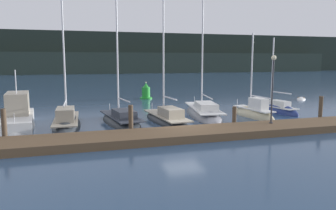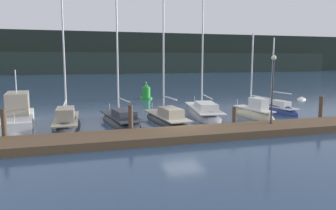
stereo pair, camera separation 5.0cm
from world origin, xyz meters
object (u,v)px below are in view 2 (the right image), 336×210
rowboat_adrift (301,100)px  channel_buoy (146,92)px  sailboat_berth_4 (167,120)px  sailboat_berth_5 (203,115)px  dock_lamppost (273,79)px  motorboat_berth_1 (18,121)px  sailboat_berth_3 (121,122)px  sailboat_berth_2 (66,124)px  sailboat_berth_6 (254,115)px  sailboat_berth_7 (275,111)px

rowboat_adrift → channel_buoy: bearing=160.4°
sailboat_berth_4 → channel_buoy: size_ratio=4.87×
sailboat_berth_5 → dock_lamppost: (2.03, -6.37, 3.24)m
motorboat_berth_1 → sailboat_berth_3: (6.88, -0.96, -0.30)m
sailboat_berth_2 → sailboat_berth_6: sailboat_berth_2 is taller
sailboat_berth_7 → rowboat_adrift: 10.74m
motorboat_berth_1 → dock_lamppost: bearing=-20.6°
channel_buoy → dock_lamppost: size_ratio=0.45×
sailboat_berth_2 → channel_buoy: size_ratio=5.57×
motorboat_berth_1 → sailboat_berth_4: bearing=-7.8°
sailboat_berth_6 → sailboat_berth_5: bearing=154.6°
sailboat_berth_3 → sailboat_berth_5: (6.93, 1.37, -0.01)m
sailboat_berth_3 → sailboat_berth_2: bearing=180.0°
channel_buoy → dock_lamppost: (3.89, -19.16, 2.60)m
rowboat_adrift → sailboat_berth_2: bearing=-162.3°
sailboat_berth_5 → motorboat_berth_1: bearing=-178.3°
motorboat_berth_1 → sailboat_berth_6: size_ratio=0.98×
sailboat_berth_4 → rowboat_adrift: (18.60, 8.60, -0.13)m
sailboat_berth_4 → dock_lamppost: 7.97m
sailboat_berth_3 → rowboat_adrift: sailboat_berth_3 is taller
sailboat_berth_6 → dock_lamppost: (-1.57, -4.65, 3.19)m
sailboat_berth_2 → sailboat_berth_6: 14.28m
channel_buoy → sailboat_berth_4: bearing=-97.0°
sailboat_berth_4 → dock_lamppost: bearing=-38.8°
sailboat_berth_4 → sailboat_berth_5: bearing=26.2°
sailboat_berth_4 → sailboat_berth_6: 7.26m
sailboat_berth_3 → sailboat_berth_4: size_ratio=1.01×
sailboat_berth_3 → sailboat_berth_6: (10.54, -0.34, 0.04)m
sailboat_berth_2 → sailboat_berth_7: bearing=4.3°
sailboat_berth_6 → rowboat_adrift: bearing=36.9°
sailboat_berth_3 → dock_lamppost: sailboat_berth_3 is taller
sailboat_berth_5 → channel_buoy: sailboat_berth_5 is taller
dock_lamppost → sailboat_berth_4: bearing=141.2°
channel_buoy → sailboat_berth_6: bearing=-69.4°
sailboat_berth_2 → motorboat_berth_1: bearing=163.1°
motorboat_berth_1 → rowboat_adrift: size_ratio=2.73×
motorboat_berth_1 → sailboat_berth_3: bearing=-7.9°
sailboat_berth_3 → sailboat_berth_5: size_ratio=0.89×
sailboat_berth_3 → sailboat_berth_7: sailboat_berth_3 is taller
motorboat_berth_1 → sailboat_berth_5: sailboat_berth_5 is taller
sailboat_berth_5 → dock_lamppost: sailboat_berth_5 is taller
motorboat_berth_1 → sailboat_berth_2: (3.15, -0.96, -0.27)m
sailboat_berth_2 → rowboat_adrift: (25.61, 8.17, -0.13)m
sailboat_berth_4 → sailboat_berth_6: size_ratio=1.29×
sailboat_berth_3 → sailboat_berth_5: bearing=11.2°
sailboat_berth_6 → sailboat_berth_7: sailboat_berth_6 is taller
motorboat_berth_1 → sailboat_berth_2: size_ratio=0.66×
sailboat_berth_2 → sailboat_berth_4: 7.03m
dock_lamppost → sailboat_berth_2: bearing=158.5°
sailboat_berth_3 → sailboat_berth_4: (3.28, -0.43, 0.02)m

